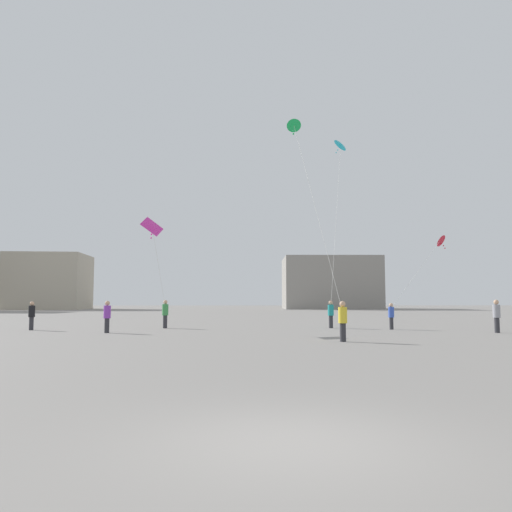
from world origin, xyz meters
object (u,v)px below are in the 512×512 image
kite_magenta_delta (153,227)px  building_right_hall (330,283)px  person_in_teal (331,313)px  person_in_green (165,313)px  person_in_blue (391,315)px  building_centre_hall (50,282)px  person_in_grey (497,315)px  kite_cyan_diamond (341,146)px  kite_crimson_diamond (440,241)px  kite_emerald_diamond (295,129)px  person_in_yellow (343,319)px  person_in_purple (107,315)px  person_in_black (32,314)px

kite_magenta_delta → building_right_hall: 74.27m
person_in_teal → person_in_green: size_ratio=0.98×
person_in_blue → building_centre_hall: bearing=74.3°
person_in_blue → building_right_hall: 70.50m
person_in_grey → kite_magenta_delta: bearing=176.5°
person_in_teal → kite_cyan_diamond: kite_cyan_diamond is taller
kite_crimson_diamond → building_centre_hall: building_centre_hall is taller
person_in_green → building_right_hall: size_ratio=0.10×
kite_emerald_diamond → kite_magenta_delta: (-8.31, 3.53, -5.03)m
building_centre_hall → kite_cyan_diamond: bearing=-51.0°
person_in_yellow → building_centre_hall: bearing=6.6°
person_in_teal → person_in_purple: person_in_purple is taller
person_in_blue → kite_emerald_diamond: kite_emerald_diamond is taller
person_in_teal → kite_emerald_diamond: 12.18m
person_in_grey → person_in_teal: bearing=153.9°
person_in_purple → kite_emerald_diamond: 14.69m
person_in_black → kite_emerald_diamond: (15.65, -4.17, 10.30)m
person_in_grey → person_in_yellow: 11.35m
kite_crimson_diamond → kite_emerald_diamond: bearing=-134.2°
person_in_purple → person_in_yellow: person_in_yellow is taller
person_in_black → kite_magenta_delta: bearing=-102.5°
person_in_black → person_in_grey: 27.22m
person_in_black → person_in_teal: person_in_teal is taller
person_in_purple → kite_crimson_diamond: bearing=75.2°
person_in_black → person_in_blue: bearing=-97.3°
person_in_green → building_right_hall: bearing=-52.9°
person_in_teal → kite_magenta_delta: (-11.22, -2.34, 5.25)m
person_in_green → building_centre_hall: bearing=-8.4°
building_centre_hall → person_in_blue: bearing=-55.2°
person_in_grey → kite_emerald_diamond: 15.34m
person_in_grey → kite_crimson_diamond: (2.00, 12.79, 5.61)m
person_in_blue → person_in_purple: size_ratio=0.91×
person_in_yellow → building_right_hall: (13.16, 78.85, 4.09)m
person_in_teal → kite_cyan_diamond: size_ratio=0.12×
building_centre_hall → kite_magenta_delta: bearing=-65.0°
person_in_yellow → kite_emerald_diamond: (-1.58, 4.73, 10.27)m
person_in_grey → person_in_green: size_ratio=1.01×
person_in_purple → kite_crimson_diamond: (23.78, 12.31, 5.65)m
person_in_blue → person_in_yellow: (-4.81, -8.97, 0.09)m
person_in_yellow → kite_magenta_delta: 13.91m
person_in_yellow → kite_crimson_diamond: size_ratio=0.17×
building_centre_hall → person_in_black: bearing=-70.3°
person_in_blue → kite_cyan_diamond: size_ratio=0.11×
person_in_purple → kite_cyan_diamond: 24.92m
person_in_purple → kite_emerald_diamond: bearing=39.8°
kite_crimson_diamond → person_in_yellow: bearing=-122.5°
person_in_purple → kite_cyan_diamond: size_ratio=0.12×
person_in_grey → person_in_green: bearing=169.2°
person_in_grey → person_in_teal: 9.78m
person_in_black → person_in_purple: person_in_purple is taller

